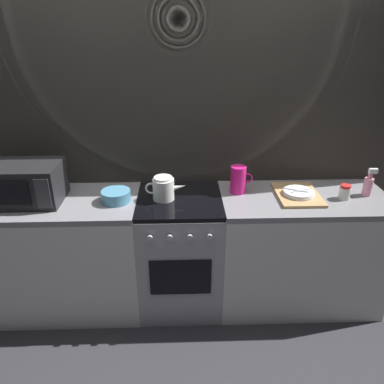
# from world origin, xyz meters

# --- Properties ---
(ground_plane) EXTENTS (8.00, 8.00, 0.00)m
(ground_plane) POSITION_xyz_m (0.00, 0.00, 0.00)
(ground_plane) COLOR #2D2D33
(back_wall) EXTENTS (3.60, 0.05, 2.40)m
(back_wall) POSITION_xyz_m (0.00, 0.32, 1.20)
(back_wall) COLOR #A39989
(back_wall) RESTS_ON ground_plane
(counter_left) EXTENTS (1.20, 0.60, 0.90)m
(counter_left) POSITION_xyz_m (-0.90, 0.00, 0.45)
(counter_left) COLOR silver
(counter_left) RESTS_ON ground_plane
(stove_unit) EXTENTS (0.60, 0.63, 0.90)m
(stove_unit) POSITION_xyz_m (-0.00, -0.00, 0.45)
(stove_unit) COLOR #9E9EA3
(stove_unit) RESTS_ON ground_plane
(counter_right) EXTENTS (1.20, 0.60, 0.90)m
(counter_right) POSITION_xyz_m (0.90, 0.00, 0.45)
(counter_right) COLOR silver
(counter_right) RESTS_ON ground_plane
(microwave) EXTENTS (0.46, 0.35, 0.27)m
(microwave) POSITION_xyz_m (-1.04, -0.01, 1.04)
(microwave) COLOR black
(microwave) RESTS_ON counter_left
(kettle) EXTENTS (0.28, 0.15, 0.17)m
(kettle) POSITION_xyz_m (-0.11, 0.00, 0.98)
(kettle) COLOR white
(kettle) RESTS_ON stove_unit
(mixing_bowl) EXTENTS (0.20, 0.20, 0.08)m
(mixing_bowl) POSITION_xyz_m (-0.44, -0.03, 0.94)
(mixing_bowl) COLOR teal
(mixing_bowl) RESTS_ON counter_left
(pitcher) EXTENTS (0.16, 0.11, 0.20)m
(pitcher) POSITION_xyz_m (0.43, 0.09, 1.00)
(pitcher) COLOR #E5197A
(pitcher) RESTS_ON counter_right
(dish_pile) EXTENTS (0.30, 0.40, 0.06)m
(dish_pile) POSITION_xyz_m (0.84, 0.01, 0.92)
(dish_pile) COLOR tan
(dish_pile) RESTS_ON counter_right
(spice_jar) EXTENTS (0.08, 0.08, 0.10)m
(spice_jar) POSITION_xyz_m (1.16, -0.04, 0.95)
(spice_jar) COLOR silver
(spice_jar) RESTS_ON counter_right
(spray_bottle) EXTENTS (0.08, 0.06, 0.20)m
(spray_bottle) POSITION_xyz_m (1.34, 0.01, 0.98)
(spray_bottle) COLOR pink
(spray_bottle) RESTS_ON counter_right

